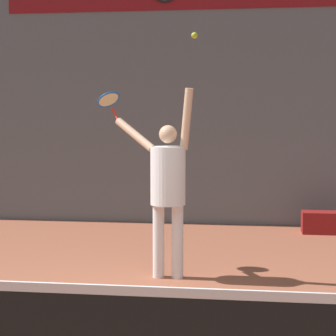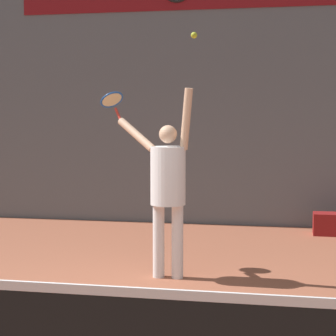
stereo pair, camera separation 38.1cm
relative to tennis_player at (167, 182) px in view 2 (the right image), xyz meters
name	(u,v)px [view 2 (the right image)]	position (x,y,z in m)	size (l,w,h in m)	color
ground_plane	(84,335)	(-0.34, -1.90, -1.08)	(18.00, 18.00, 0.00)	#9E563D
back_wall	(187,74)	(-0.34, 3.47, 1.42)	(18.00, 0.10, 5.00)	slate
tennis_player	(167,182)	(0.00, 0.00, 0.00)	(0.99, 0.62, 2.12)	white
tennis_racket	(112,101)	(-0.77, 0.51, 0.92)	(0.37, 0.38, 0.37)	red
tennis_ball	(194,35)	(0.30, -0.06, 1.60)	(0.07, 0.07, 0.07)	#CCDB2D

